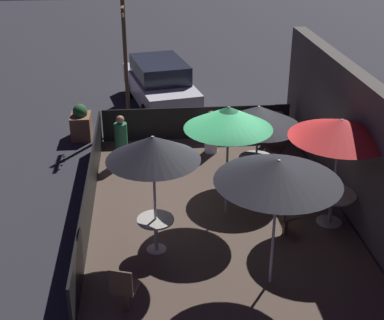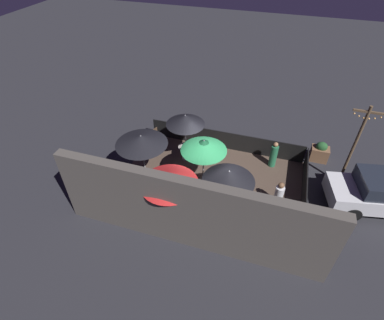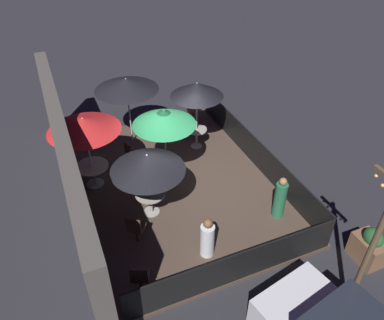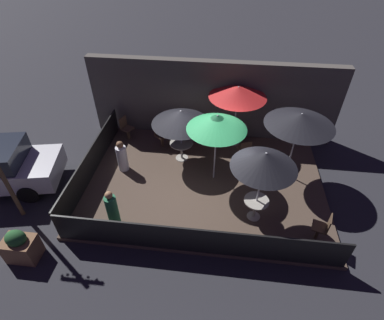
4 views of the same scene
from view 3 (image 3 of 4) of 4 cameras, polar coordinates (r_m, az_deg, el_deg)
name	(u,v)px [view 3 (image 3 of 4)]	position (r m, az deg, el deg)	size (l,w,h in m)	color
ground_plane	(177,185)	(11.86, -2.34, -3.84)	(60.00, 60.00, 0.00)	#26262B
patio_deck	(177,184)	(11.82, -2.35, -3.62)	(7.88, 5.60, 0.12)	#47382D
building_wall	(69,169)	(10.48, -18.22, -1.38)	(9.48, 0.36, 3.11)	#4C4742
fence_front	(254,150)	(12.49, 9.46, 1.48)	(7.68, 0.05, 0.95)	black
fence_side_left	(237,267)	(9.00, 6.81, -15.93)	(0.05, 5.40, 0.95)	black
patio_umbrella_0	(197,90)	(12.23, 0.75, 10.67)	(1.74, 1.74, 2.44)	#B2B2B7
patio_umbrella_1	(83,124)	(10.86, -16.23, 5.26)	(2.07, 2.07, 2.37)	#B2B2B7
patio_umbrella_2	(147,163)	(9.71, -6.82, -0.39)	(2.00, 2.00, 2.01)	#B2B2B7
patio_umbrella_3	(126,84)	(12.67, -9.99, 11.31)	(2.13, 2.13, 2.45)	#B2B2B7
patio_umbrella_4	(164,117)	(10.65, -4.30, 6.49)	(1.85, 1.85, 2.48)	#B2B2B7
dining_table_0	(196,133)	(13.05, 0.69, 4.14)	(0.72, 0.72, 0.72)	#9E998E
dining_table_1	(93,169)	(11.74, -14.91, -1.41)	(0.99, 0.99, 0.71)	#9E998E
dining_table_2	(150,197)	(10.48, -6.34, -5.65)	(0.83, 0.83, 0.71)	#9E998E
patio_chair_0	(192,108)	(14.65, 0.04, 7.92)	(0.51, 0.51, 0.94)	#4C3828
patio_chair_1	(136,228)	(9.76, -8.58, -10.20)	(0.56, 0.56, 0.95)	#4C3828
patio_chair_2	(140,277)	(8.82, -7.92, -17.22)	(0.52, 0.52, 0.93)	#4C3828
patio_chair_3	(126,156)	(12.22, -10.05, 0.62)	(0.51, 0.51, 0.92)	#4C3828
patron_0	(207,239)	(9.41, 2.36, -11.88)	(0.50, 0.50, 1.19)	silver
patron_1	(280,199)	(10.59, 13.25, -5.76)	(0.47, 0.47, 1.33)	#236642
planter_box	(369,247)	(10.46, 25.39, -11.84)	(0.82, 0.57, 1.04)	brown
light_post	(374,243)	(8.08, 25.95, -11.36)	(1.10, 0.12, 3.90)	brown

